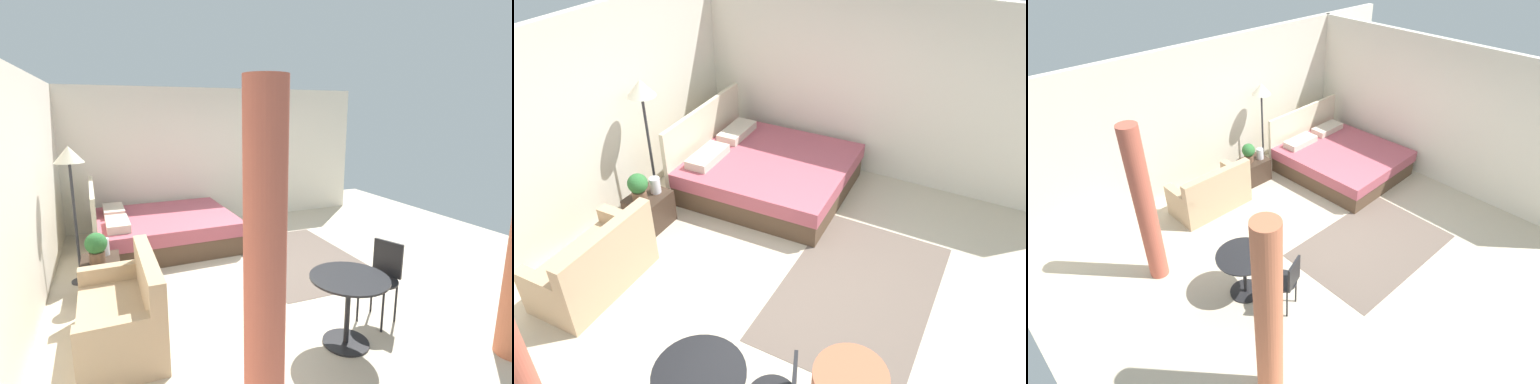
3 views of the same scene
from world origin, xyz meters
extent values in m
cube|color=beige|center=(0.00, 0.00, -0.01)|extent=(8.59, 9.00, 0.02)
cube|color=silver|center=(0.00, 3.00, 1.32)|extent=(8.59, 0.12, 2.65)
cube|color=silver|center=(2.79, 0.00, 1.32)|extent=(0.12, 6.00, 2.65)
cube|color=#66564C|center=(0.24, -0.48, 0.00)|extent=(2.40, 1.60, 0.01)
cube|color=brown|center=(1.60, 1.32, 0.15)|extent=(1.99, 2.18, 0.31)
cube|color=#B25160|center=(1.60, 1.32, 0.41)|extent=(2.03, 2.22, 0.21)
cube|color=beige|center=(1.56, 2.40, 0.55)|extent=(1.97, 0.14, 1.10)
cube|color=beige|center=(1.15, 2.07, 0.58)|extent=(0.70, 0.35, 0.12)
cube|color=beige|center=(1.99, 2.11, 0.58)|extent=(0.70, 0.35, 0.12)
cube|color=tan|center=(-1.03, 2.16, 0.20)|extent=(1.34, 0.75, 0.41)
cube|color=tan|center=(-1.02, 1.87, 0.63)|extent=(1.33, 0.16, 0.45)
cube|color=tan|center=(-0.43, 2.17, 0.50)|extent=(0.15, 0.72, 0.17)
cube|color=tan|center=(-1.62, 2.15, 0.50)|extent=(0.15, 0.72, 0.17)
cube|color=#38281E|center=(0.13, 2.32, 0.23)|extent=(0.52, 0.44, 0.45)
cylinder|color=brown|center=(0.03, 2.34, 0.52)|extent=(0.18, 0.18, 0.13)
sphere|color=#2D6B33|center=(0.03, 2.34, 0.69)|extent=(0.25, 0.25, 0.25)
cylinder|color=silver|center=(0.25, 2.27, 0.56)|extent=(0.13, 0.13, 0.21)
cylinder|color=#2D2D33|center=(0.59, 2.58, 0.01)|extent=(0.24, 0.24, 0.02)
cylinder|color=#2D2D33|center=(0.59, 2.58, 0.80)|extent=(0.04, 0.04, 1.56)
cone|color=beige|center=(0.59, 2.58, 1.68)|extent=(0.36, 0.36, 0.21)
cylinder|color=black|center=(-1.84, 0.14, 0.01)|extent=(0.45, 0.45, 0.02)
cylinder|color=black|center=(-1.84, 0.14, 0.34)|extent=(0.05, 0.05, 0.67)
cylinder|color=black|center=(-1.84, 0.14, 0.68)|extent=(0.74, 0.74, 0.02)
cylinder|color=black|center=(-1.55, -0.21, 0.23)|extent=(0.02, 0.02, 0.46)
cylinder|color=black|center=(-1.81, -0.31, 0.23)|extent=(0.02, 0.02, 0.46)
cylinder|color=black|center=(-1.45, -0.47, 0.23)|extent=(0.02, 0.02, 0.46)
cylinder|color=black|center=(-1.71, -0.57, 0.23)|extent=(0.02, 0.02, 0.46)
cylinder|color=black|center=(-1.63, -0.39, 0.47)|extent=(0.52, 0.52, 0.02)
cube|color=black|center=(-1.57, -0.55, 0.67)|extent=(0.31, 0.15, 0.38)
cylinder|color=#D1704C|center=(-2.54, -1.19, 1.20)|extent=(0.28, 0.28, 2.41)
cylinder|color=#C15B47|center=(-2.54, 1.30, 1.20)|extent=(0.27, 0.27, 2.41)
camera|label=1|loc=(-4.52, 2.16, 2.20)|focal=26.30mm
camera|label=2|loc=(-3.66, -1.44, 3.95)|focal=34.36mm
camera|label=3|loc=(-4.26, -3.25, 4.53)|focal=29.60mm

